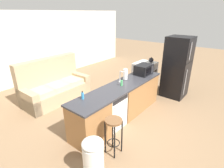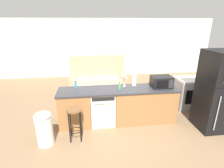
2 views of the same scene
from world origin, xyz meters
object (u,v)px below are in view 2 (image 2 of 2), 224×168
refrigerator (217,92)px  kettle (199,77)px  bar_stool (75,118)px  trash_bin (44,128)px  stove_range (188,93)px  paper_towel_roll (134,81)px  microwave (161,82)px  soap_bottle (120,86)px  couch (98,80)px  dish_soap_bottle (76,85)px  dishwasher (103,107)px

refrigerator → kettle: 0.99m
bar_stool → trash_bin: 0.65m
refrigerator → trash_bin: 3.90m
bar_stool → stove_range: bearing=19.7°
paper_towel_roll → bar_stool: 1.72m
kettle → microwave: bearing=-161.8°
stove_range → kettle: kettle is taller
soap_bottle → trash_bin: (-1.68, -0.68, -0.59)m
bar_stool → trash_bin: bearing=-172.4°
stove_range → bar_stool: bearing=-160.3°
couch → refrigerator: bearing=-46.9°
dish_soap_bottle → trash_bin: bearing=-125.2°
microwave → bar_stool: bearing=-164.0°
refrigerator → trash_bin: (-3.86, -0.14, -0.56)m
refrigerator → stove_range: bearing=90.0°
soap_bottle → dish_soap_bottle: bearing=169.3°
soap_bottle → microwave: bearing=0.4°
kettle → dish_soap_bottle: bearing=-176.1°
kettle → dishwasher: bearing=-171.3°
refrigerator → kettle: bearing=80.2°
soap_bottle → bar_stool: bearing=-150.4°
soap_bottle → dish_soap_bottle: 1.08m
soap_bottle → dish_soap_bottle: same height
microwave → dish_soap_bottle: size_ratio=2.84×
soap_bottle → stove_range: bearing=14.3°
microwave → couch: couch is taller
stove_range → trash_bin: 4.06m
stove_range → soap_bottle: 2.31m
dishwasher → soap_bottle: bearing=-1.1°
bar_stool → refrigerator: bearing=1.1°
soap_bottle → dishwasher: bearing=178.9°
microwave → couch: 2.76m
refrigerator → microwave: refrigerator is taller
paper_towel_roll → trash_bin: bearing=-157.7°
bar_stool → soap_bottle: bearing=29.6°
dishwasher → kettle: kettle is taller
stove_range → refrigerator: size_ratio=0.48×
dishwasher → kettle: size_ratio=4.10×
dish_soap_bottle → kettle: 3.41m
bar_stool → couch: couch is taller
bar_stool → paper_towel_roll: bearing=27.8°
trash_bin → couch: size_ratio=0.37×
dishwasher → refrigerator: refrigerator is taller
dishwasher → dish_soap_bottle: bearing=163.2°
dishwasher → dish_soap_bottle: 0.86m
stove_range → kettle: bearing=-36.7°
kettle → bar_stool: size_ratio=0.28×
kettle → trash_bin: (-4.03, -1.12, -0.61)m
stove_range → dish_soap_bottle: 3.30m
stove_range → microwave: (-1.12, -0.55, 0.59)m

